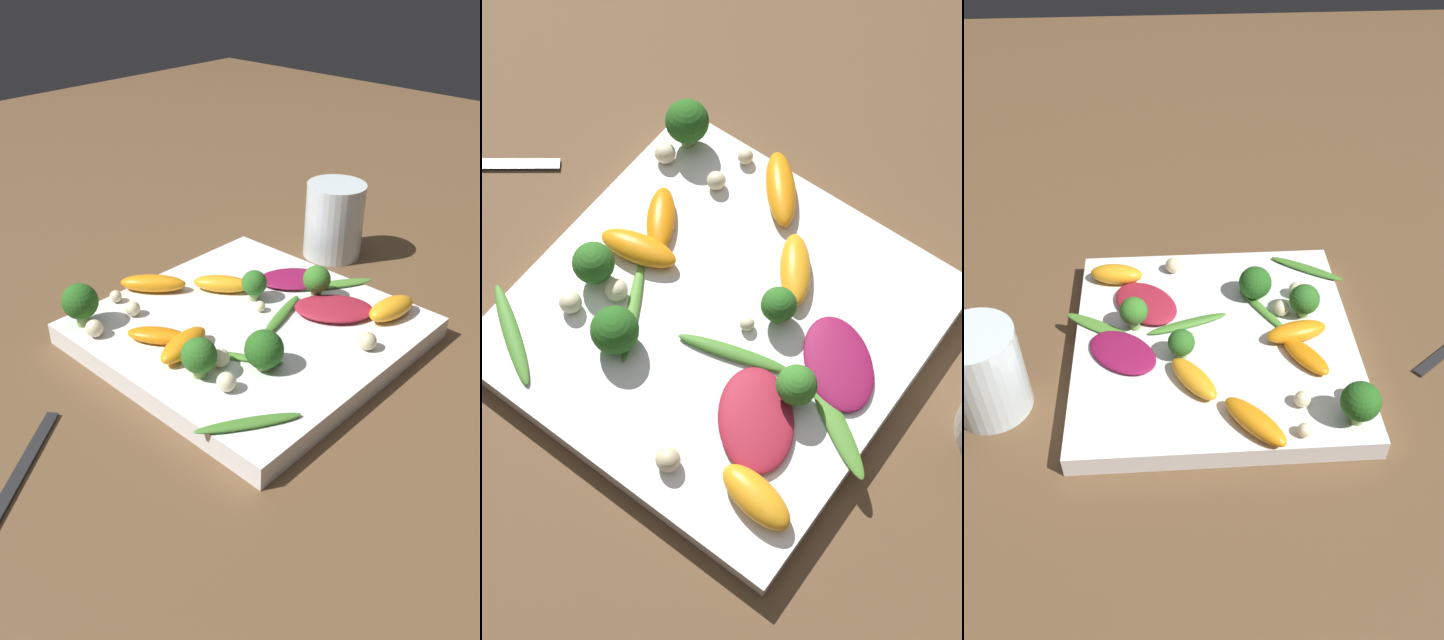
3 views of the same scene
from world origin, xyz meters
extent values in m
plane|color=brown|center=(0.00, 0.00, 0.00)|extent=(2.40, 2.40, 0.00)
cube|color=white|center=(0.00, 0.00, 0.01)|extent=(0.30, 0.30, 0.02)
cylinder|color=silver|center=(0.23, 0.06, 0.05)|extent=(0.08, 0.08, 0.10)
ellipsoid|color=maroon|center=(0.10, 0.02, 0.03)|extent=(0.10, 0.09, 0.01)
ellipsoid|color=maroon|center=(0.07, -0.05, 0.03)|extent=(0.10, 0.10, 0.01)
ellipsoid|color=orange|center=(-0.09, 0.01, 0.03)|extent=(0.07, 0.04, 0.02)
ellipsoid|color=orange|center=(0.11, -0.10, 0.03)|extent=(0.07, 0.04, 0.02)
ellipsoid|color=orange|center=(-0.09, 0.04, 0.03)|extent=(0.05, 0.07, 0.01)
ellipsoid|color=orange|center=(-0.03, 0.12, 0.03)|extent=(0.07, 0.07, 0.02)
ellipsoid|color=orange|center=(0.03, 0.07, 0.03)|extent=(0.06, 0.07, 0.02)
cylinder|color=#7A9E51|center=(-0.13, 0.12, 0.03)|extent=(0.01, 0.01, 0.02)
sphere|color=#26601E|center=(-0.13, 0.12, 0.05)|extent=(0.04, 0.04, 0.04)
cylinder|color=#84AD5B|center=(-0.05, -0.06, 0.03)|extent=(0.02, 0.02, 0.01)
sphere|color=#26601E|center=(-0.05, -0.06, 0.05)|extent=(0.04, 0.04, 0.04)
cylinder|color=#7A9E51|center=(-0.10, -0.03, 0.03)|extent=(0.01, 0.01, 0.01)
sphere|color=#2D6B23|center=(-0.10, -0.03, 0.05)|extent=(0.03, 0.03, 0.03)
cylinder|color=#84AD5B|center=(0.04, 0.03, 0.03)|extent=(0.01, 0.01, 0.01)
sphere|color=#2D6B23|center=(0.04, 0.03, 0.05)|extent=(0.03, 0.03, 0.03)
cylinder|color=#7A9E51|center=(0.09, -0.02, 0.03)|extent=(0.01, 0.01, 0.02)
sphere|color=#387A28|center=(0.09, -0.02, 0.05)|extent=(0.03, 0.03, 0.03)
ellipsoid|color=#518E33|center=(-0.06, -0.04, 0.03)|extent=(0.05, 0.09, 0.00)
ellipsoid|color=#518E33|center=(0.12, -0.02, 0.03)|extent=(0.09, 0.06, 0.01)
ellipsoid|color=#47842D|center=(0.03, -0.02, 0.03)|extent=(0.09, 0.04, 0.01)
ellipsoid|color=#47842D|center=(-0.12, -0.11, 0.03)|extent=(0.09, 0.06, 0.01)
sphere|color=beige|center=(-0.08, -0.03, 0.03)|extent=(0.02, 0.02, 0.02)
sphere|color=beige|center=(0.02, 0.01, 0.03)|extent=(0.01, 0.01, 0.01)
sphere|color=beige|center=(-0.07, 0.14, 0.03)|extent=(0.01, 0.01, 0.01)
sphere|color=beige|center=(-0.10, -0.06, 0.03)|extent=(0.02, 0.02, 0.02)
sphere|color=beige|center=(0.04, -0.12, 0.03)|extent=(0.02, 0.02, 0.02)
sphere|color=beige|center=(-0.13, 0.10, 0.03)|extent=(0.02, 0.02, 0.02)
sphere|color=beige|center=(-0.08, 0.10, 0.03)|extent=(0.02, 0.02, 0.02)
camera|label=1|loc=(-0.41, -0.38, 0.38)|focal=35.00mm
camera|label=2|loc=(0.19, -0.26, 0.65)|focal=50.00mm
camera|label=3|loc=(0.04, 0.49, 0.50)|focal=35.00mm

